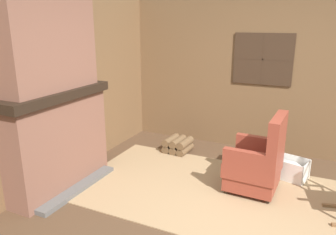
% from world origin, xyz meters
% --- Properties ---
extents(ground_plane, '(14.00, 14.00, 0.00)m').
position_xyz_m(ground_plane, '(0.00, 0.00, 0.00)').
color(ground_plane, '#4C3523').
extents(wood_panel_wall_left, '(0.06, 5.39, 2.50)m').
position_xyz_m(wood_panel_wall_left, '(-2.42, 0.00, 1.25)').
color(wood_panel_wall_left, brown).
rests_on(wood_panel_wall_left, ground).
extents(wood_panel_wall_back, '(5.39, 0.09, 2.50)m').
position_xyz_m(wood_panel_wall_back, '(-0.01, 2.42, 1.26)').
color(wood_panel_wall_back, brown).
rests_on(wood_panel_wall_back, ground).
extents(fireplace_hearth, '(0.58, 1.54, 1.27)m').
position_xyz_m(fireplace_hearth, '(-2.20, 0.00, 0.63)').
color(fireplace_hearth, brown).
rests_on(fireplace_hearth, ground).
extents(chimney_breast, '(0.32, 1.27, 1.20)m').
position_xyz_m(chimney_breast, '(-2.21, 0.00, 1.88)').
color(chimney_breast, brown).
rests_on(chimney_breast, fireplace_hearth).
extents(area_rug, '(3.65, 1.97, 0.01)m').
position_xyz_m(area_rug, '(-0.29, 0.69, 0.01)').
color(area_rug, '#997A56').
rests_on(area_rug, ground).
extents(armchair, '(0.65, 0.68, 1.00)m').
position_xyz_m(armchair, '(0.07, 0.97, 0.36)').
color(armchair, brown).
rests_on(armchair, ground).
extents(firewood_stack, '(0.42, 0.42, 0.24)m').
position_xyz_m(firewood_stack, '(-1.33, 1.71, 0.12)').
color(firewood_stack, brown).
rests_on(firewood_stack, ground).
extents(laundry_basket, '(0.53, 0.42, 0.28)m').
position_xyz_m(laundry_basket, '(0.41, 1.50, 0.14)').
color(laundry_basket, white).
rests_on(laundry_basket, ground).
extents(oil_lamp_vase, '(0.13, 0.13, 0.25)m').
position_xyz_m(oil_lamp_vase, '(-2.25, -0.51, 1.36)').
color(oil_lamp_vase, '#99B29E').
rests_on(oil_lamp_vase, fireplace_hearth).
extents(storage_case, '(0.16, 0.25, 0.13)m').
position_xyz_m(storage_case, '(-2.25, 0.12, 1.34)').
color(storage_case, brown).
rests_on(storage_case, fireplace_hearth).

